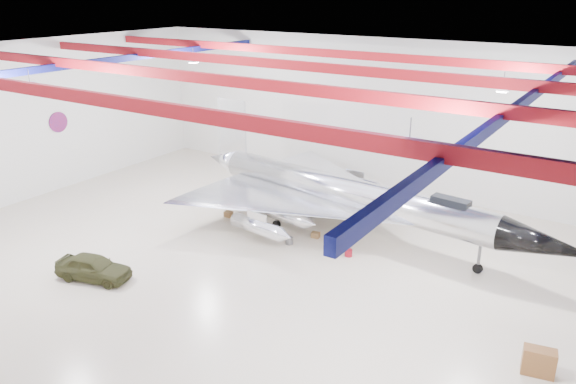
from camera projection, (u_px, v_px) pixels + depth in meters
The scene contains 17 objects.
floor at pixel (266, 263), 30.92m from camera, with size 40.00×40.00×0.00m, color beige.
wall_back at pixel (384, 116), 40.80m from camera, with size 40.00×40.00×0.00m, color silver.
wall_left at pixel (32, 120), 39.31m from camera, with size 30.00×30.00×0.00m, color silver.
ceiling at pixel (262, 60), 27.13m from camera, with size 40.00×40.00×0.00m, color #0A0F38.
ceiling_structure at pixel (263, 74), 27.36m from camera, with size 39.50×29.50×1.08m.
wall_roundel at pixel (58, 122), 41.02m from camera, with size 1.50×1.50×0.10m, color #B21414.
jet_aircraft at pixel (347, 197), 34.07m from camera, with size 26.06×16.42×7.11m.
jeep at pixel (93, 267), 29.00m from camera, with size 1.60×3.97×1.35m, color #36371B.
desk at pixel (539, 362), 21.88m from camera, with size 1.23×0.62×1.13m, color brown.
crate_ply at pixel (229, 214), 37.07m from camera, with size 0.52×0.42×0.37m, color olive.
toolbox_red at pixel (279, 213), 37.44m from camera, with size 0.39×0.31×0.27m, color maroon.
engine_drum at pixel (289, 241), 33.14m from camera, with size 0.46×0.46×0.41m, color #59595B.
parts_bin at pixel (356, 220), 36.17m from camera, with size 0.54×0.43×0.38m, color olive.
crate_small at pixel (274, 197), 40.25m from camera, with size 0.40×0.32×0.28m, color #59595B.
tool_chest at pixel (348, 253), 31.65m from camera, with size 0.44×0.44×0.40m, color maroon.
oil_barrel at pixel (316, 235), 33.99m from camera, with size 0.49×0.39×0.34m, color olive.
spares_box at pixel (363, 212), 37.36m from camera, with size 0.42×0.42×0.38m, color #59595B.
Camera 1 is at (16.20, -22.47, 14.33)m, focal length 35.00 mm.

